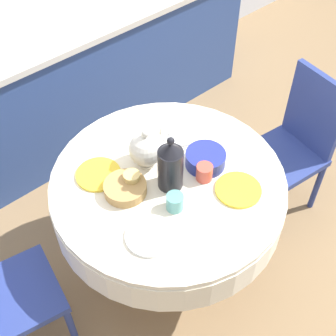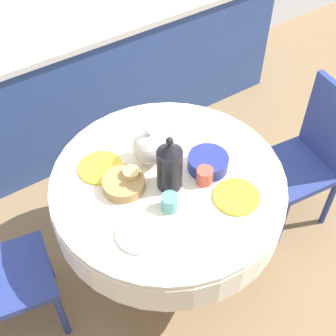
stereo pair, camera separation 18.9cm
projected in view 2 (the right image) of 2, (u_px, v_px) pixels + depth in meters
The scene contains 16 objects.
ground_plane at pixel (168, 262), 2.80m from camera, with size 12.00×12.00×0.00m, color #8E704C.
kitchen_counter at pixel (62, 86), 3.19m from camera, with size 3.24×0.64×0.92m.
dining_table at pixel (168, 196), 2.33m from camera, with size 1.15×1.15×0.76m.
chair_left at pixel (310, 153), 2.70m from camera, with size 0.44×0.44×0.94m.
plate_near_left at pixel (141, 233), 2.02m from camera, with size 0.22×0.22×0.01m, color white.
cup_near_left at pixel (170, 202), 2.09m from camera, with size 0.08×0.08×0.08m, color #5BA39E.
plate_near_right at pixel (237, 197), 2.15m from camera, with size 0.22×0.22×0.01m, color yellow.
cup_near_right at pixel (205, 176), 2.19m from camera, with size 0.08×0.08×0.08m, color #CC4C3D.
plate_far_left at pixel (101, 168), 2.27m from camera, with size 0.22×0.22×0.01m, color yellow.
cup_far_left at pixel (131, 176), 2.19m from camera, with size 0.08×0.08×0.08m, color #DBB766.
plate_far_right at pixel (190, 133), 2.44m from camera, with size 0.22×0.22×0.01m, color white.
cup_far_right at pixel (168, 148), 2.32m from camera, with size 0.08×0.08×0.08m, color white.
coffee_carafe at pixel (170, 166), 2.11m from camera, with size 0.12×0.12×0.30m.
teapot at pixel (149, 147), 2.24m from camera, with size 0.23×0.17×0.22m.
bread_basket at pixel (124, 184), 2.18m from camera, with size 0.20×0.20×0.05m, color #AD844C.
fruit_bowl at pixel (208, 163), 2.25m from camera, with size 0.20×0.20×0.07m, color navy.
Camera 2 is at (-0.80, -1.22, 2.46)m, focal length 50.00 mm.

